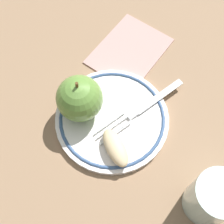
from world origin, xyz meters
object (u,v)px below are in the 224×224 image
Objects in this scene: drinking_glass at (212,198)px; apple_red_whole at (80,98)px; fork at (144,108)px; apple_slice_front at (115,148)px; napkin_folded at (129,51)px; plate at (112,119)px.

apple_red_whole is at bearing -106.52° from drinking_glass.
apple_slice_front is at bearing 19.53° from fork.
napkin_folded is at bearing 169.07° from apple_red_whole.
plate is at bearing 96.15° from apple_red_whole.
plate is at bearing -20.17° from fork.
apple_red_whole is 0.98× the size of drinking_glass.
drinking_glass is at bearing 42.85° from napkin_folded.
fork is (-0.09, 0.02, -0.01)m from apple_slice_front.
fork is 1.92× the size of drinking_glass.
apple_red_whole is 0.51× the size of fork.
apple_red_whole is 0.17m from napkin_folded.
fork is (-0.04, 0.05, 0.01)m from plate.
drinking_glass is (0.12, 0.14, 0.03)m from fork.
apple_red_whole is at bearing -10.93° from napkin_folded.
apple_slice_front is 0.16m from drinking_glass.
apple_slice_front reaches higher than fork.
apple_slice_front is 0.46× the size of napkin_folded.
plate is 2.83× the size of apple_slice_front.
fork is at bearing -57.73° from apple_slice_front.
napkin_folded is at bearing -32.61° from apple_slice_front.
fork is 0.19m from drinking_glass.
napkin_folded is (-0.16, 0.03, -0.05)m from apple_red_whole.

